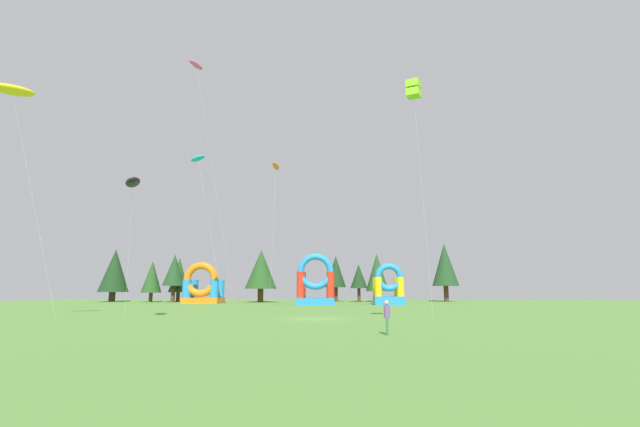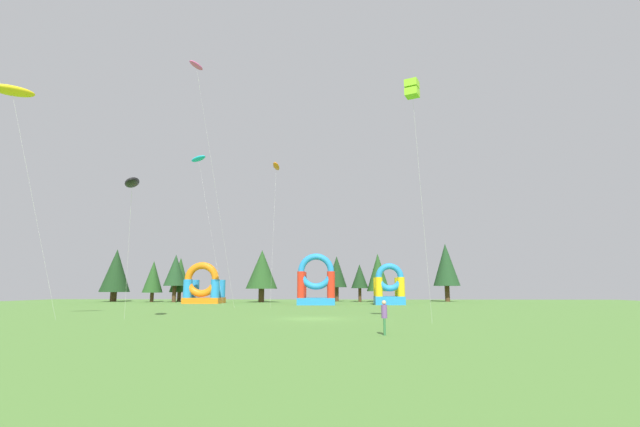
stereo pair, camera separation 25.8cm
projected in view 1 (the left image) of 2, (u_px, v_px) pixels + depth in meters
ground_plane at (314, 319)px, 34.37m from camera, size 120.00×120.00×0.00m
kite_lime_box at (414, 89)px, 29.80m from camera, size 1.84×3.29×16.33m
kite_yellow_parafoil at (12, 90)px, 33.39m from camera, size 4.90×4.42×17.82m
kite_orange_parafoil at (276, 166)px, 61.56m from camera, size 1.07×4.97×19.86m
kite_cyan_parafoil at (198, 159)px, 65.77m from camera, size 6.74×3.76×22.20m
kite_pink_parafoil at (196, 66)px, 50.45m from camera, size 4.68×7.49×28.17m
kite_black_parafoil at (133, 182)px, 33.16m from camera, size 2.25×3.98×10.86m
person_near_camera at (387, 314)px, 22.45m from camera, size 0.33×0.33×1.75m
inflatable_red_slide at (389, 290)px, 63.62m from camera, size 4.25×3.88×5.94m
inflatable_blue_arch at (202, 289)px, 69.26m from camera, size 5.71×4.91×6.43m
inflatable_yellow_castle at (316, 285)px, 62.88m from camera, size 5.36×3.99×7.29m
tree_row_0 at (112, 277)px, 78.39m from camera, size 3.28×3.28×6.69m
tree_row_1 at (115, 271)px, 78.96m from camera, size 5.20×5.20×9.37m
tree_row_2 at (152, 277)px, 76.70m from camera, size 3.43×3.43×7.13m
tree_row_3 at (179, 275)px, 79.02m from camera, size 3.58×3.58×7.87m
tree_row_4 at (174, 270)px, 76.00m from camera, size 3.76×3.76×8.18m
tree_row_5 at (261, 269)px, 75.73m from camera, size 5.41×5.41×8.93m
tree_row_6 at (336, 272)px, 80.15m from camera, size 3.68×3.68×8.19m
tree_row_7 at (359, 277)px, 77.87m from camera, size 3.03×3.03×6.57m
tree_row_8 at (377, 272)px, 77.75m from camera, size 4.04×4.04×8.48m
tree_row_9 at (445, 265)px, 79.26m from camera, size 4.71×4.71×10.38m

